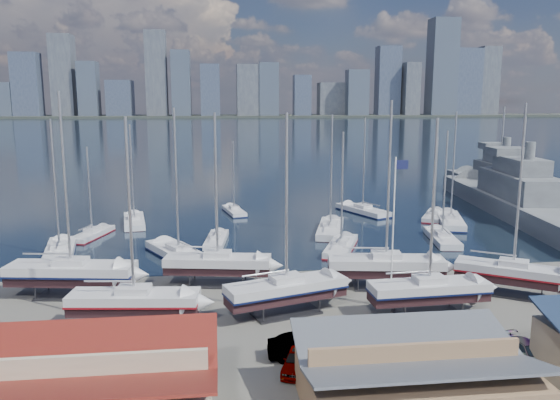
{
  "coord_description": "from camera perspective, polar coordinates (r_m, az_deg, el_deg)",
  "views": [
    {
      "loc": [
        -10.51,
        -52.55,
        16.95
      ],
      "look_at": [
        -3.37,
        8.0,
        5.94
      ],
      "focal_mm": 35.0,
      "sensor_mm": 36.0,
      "label": 1
    }
  ],
  "objects": [
    {
      "name": "ground",
      "position": [
        47.0,
        6.79,
        -10.98
      ],
      "size": [
        1400.0,
        1400.0,
        0.0
      ],
      "primitive_type": "plane",
      "color": "#605E59",
      "rests_on": "ground"
    },
    {
      "name": "car_d",
      "position": [
        40.84,
        24.52,
        -14.26
      ],
      "size": [
        2.62,
        4.75,
        1.3
      ],
      "primitive_type": "imported",
      "rotation": [
        0.0,
        0.0,
        0.19
      ],
      "color": "gray",
      "rests_on": "ground"
    },
    {
      "name": "sailboat_moored_2",
      "position": [
        78.97,
        -14.98,
        -2.27
      ],
      "size": [
        4.21,
        9.95,
        14.56
      ],
      "rotation": [
        0.0,
        0.0,
        1.73
      ],
      "color": "black",
      "rests_on": "water"
    },
    {
      "name": "sailboat_moored_8",
      "position": [
        84.79,
        8.64,
        -1.2
      ],
      "size": [
        6.8,
        10.47,
        15.25
      ],
      "rotation": [
        0.0,
        0.0,
        2.0
      ],
      "color": "black",
      "rests_on": "water"
    },
    {
      "name": "car_b",
      "position": [
        37.78,
        2.46,
        -15.1
      ],
      "size": [
        4.85,
        1.84,
        1.58
      ],
      "primitive_type": "imported",
      "rotation": [
        0.0,
        0.0,
        1.54
      ],
      "color": "gray",
      "rests_on": "ground"
    },
    {
      "name": "sailboat_moored_0",
      "position": [
        65.8,
        -21.99,
        -5.18
      ],
      "size": [
        4.9,
        10.98,
        15.87
      ],
      "rotation": [
        0.0,
        0.0,
        1.76
      ],
      "color": "black",
      "rests_on": "water"
    },
    {
      "name": "skyline",
      "position": [
        606.72,
        -6.62,
        12.27
      ],
      "size": [
        639.14,
        43.8,
        107.69
      ],
      "color": "#475166",
      "rests_on": "far_shore"
    },
    {
      "name": "sailboat_moored_6",
      "position": [
        63.64,
        6.39,
        -4.99
      ],
      "size": [
        6.07,
        9.86,
        14.29
      ],
      "rotation": [
        0.0,
        0.0,
        1.19
      ],
      "color": "black",
      "rests_on": "water"
    },
    {
      "name": "sailboat_moored_7",
      "position": [
        71.88,
        5.29,
        -3.18
      ],
      "size": [
        5.73,
        11.07,
        16.09
      ],
      "rotation": [
        0.0,
        0.0,
        1.3
      ],
      "color": "black",
      "rests_on": "water"
    },
    {
      "name": "sailboat_cradle_4",
      "position": [
        51.36,
        11.0,
        -6.73
      ],
      "size": [
        10.85,
        4.5,
        17.09
      ],
      "rotation": [
        0.0,
        0.0,
        -0.15
      ],
      "color": "#2D2D33",
      "rests_on": "ground"
    },
    {
      "name": "far_shore",
      "position": [
        612.85,
        -5.81,
        8.71
      ],
      "size": [
        1400.0,
        80.0,
        2.2
      ],
      "primitive_type": "cube",
      "color": "#2D332D",
      "rests_on": "ground"
    },
    {
      "name": "sailboat_moored_4",
      "position": [
        66.92,
        -6.66,
        -4.22
      ],
      "size": [
        3.2,
        8.26,
        12.16
      ],
      "rotation": [
        0.0,
        0.0,
        1.45
      ],
      "color": "black",
      "rests_on": "water"
    },
    {
      "name": "sailboat_moored_11",
      "position": [
        83.32,
        15.77,
        -1.67
      ],
      "size": [
        6.19,
        8.42,
        12.51
      ],
      "rotation": [
        0.0,
        0.0,
        1.05
      ],
      "color": "black",
      "rests_on": "water"
    },
    {
      "name": "sailboat_moored_5",
      "position": [
        84.13,
        -4.82,
        -1.2
      ],
      "size": [
        3.74,
        8.08,
        11.66
      ],
      "rotation": [
        0.0,
        0.0,
        1.78
      ],
      "color": "black",
      "rests_on": "water"
    },
    {
      "name": "sailboat_moored_1",
      "position": [
        73.2,
        -19.03,
        -3.47
      ],
      "size": [
        4.51,
        8.35,
        12.03
      ],
      "rotation": [
        0.0,
        0.0,
        1.27
      ],
      "color": "black",
      "rests_on": "water"
    },
    {
      "name": "sailboat_moored_10",
      "position": [
        80.05,
        17.37,
        -2.23
      ],
      "size": [
        6.23,
        11.35,
        16.35
      ],
      "rotation": [
        0.0,
        0.0,
        1.26
      ],
      "color": "black",
      "rests_on": "water"
    },
    {
      "name": "sailboat_cradle_1",
      "position": [
        43.4,
        -14.98,
        -10.18
      ],
      "size": [
        10.09,
        3.86,
        15.91
      ],
      "rotation": [
        0.0,
        0.0,
        -0.11
      ],
      "color": "#2D2D33",
      "rests_on": "ground"
    },
    {
      "name": "car_a",
      "position": [
        36.31,
        1.88,
        -16.32
      ],
      "size": [
        2.96,
        4.56,
        1.44
      ],
      "primitive_type": "imported",
      "rotation": [
        0.0,
        0.0,
        -0.32
      ],
      "color": "gray",
      "rests_on": "ground"
    },
    {
      "name": "sailboat_cradle_3",
      "position": [
        44.41,
        0.67,
        -9.33
      ],
      "size": [
        10.37,
        5.73,
        16.14
      ],
      "rotation": [
        0.0,
        0.0,
        0.31
      ],
      "color": "#2D2D33",
      "rests_on": "ground"
    },
    {
      "name": "naval_ship_east",
      "position": [
        90.1,
        23.61,
        -0.39
      ],
      "size": [
        13.68,
        50.31,
        18.47
      ],
      "rotation": [
        0.0,
        0.0,
        1.45
      ],
      "color": "slate",
      "rests_on": "water"
    },
    {
      "name": "sailboat_cradle_2",
      "position": [
        51.5,
        -6.52,
        -6.62
      ],
      "size": [
        10.14,
        4.39,
        16.02
      ],
      "rotation": [
        0.0,
        0.0,
        -0.17
      ],
      "color": "#2D2D33",
      "rests_on": "ground"
    },
    {
      "name": "sailboat_cradle_0",
      "position": [
        51.61,
        -20.96,
        -7.11
      ],
      "size": [
        11.48,
        4.79,
        17.85
      ],
      "rotation": [
        0.0,
        0.0,
        -0.15
      ],
      "color": "#2D2D33",
      "rests_on": "ground"
    },
    {
      "name": "car_c",
      "position": [
        41.25,
        17.18,
        -13.47
      ],
      "size": [
        2.42,
        4.99,
        1.37
      ],
      "primitive_type": "imported",
      "rotation": [
        0.0,
        0.0,
        0.03
      ],
      "color": "gray",
      "rests_on": "ground"
    },
    {
      "name": "naval_ship_west",
      "position": [
        110.21,
        21.89,
        1.53
      ],
      "size": [
        8.49,
        38.4,
        17.43
      ],
      "rotation": [
        0.0,
        0.0,
        1.51
      ],
      "color": "slate",
      "rests_on": "water"
    },
    {
      "name": "sailboat_cradle_6",
      "position": [
        52.73,
        23.17,
        -7.02
      ],
      "size": [
        9.64,
        7.65,
        15.78
      ],
      "rotation": [
        0.0,
        0.0,
        -0.58
      ],
      "color": "#2D2D33",
      "rests_on": "ground"
    },
    {
      "name": "shed_grey",
      "position": [
        32.17,
        13.82,
        -17.48
      ],
      "size": [
        12.6,
        8.4,
        4.17
      ],
      "color": "#8C6B4C",
      "rests_on": "ground"
    },
    {
      "name": "sailboat_cradle_5",
      "position": [
        45.92,
        15.3,
        -9.06
      ],
      "size": [
        9.85,
        3.22,
        15.74
      ],
      "rotation": [
        0.0,
        0.0,
        0.05
      ],
      "color": "#2D2D33",
      "rests_on": "ground"
    },
    {
      "name": "sailboat_moored_3",
      "position": [
        61.09,
        -10.53,
        -5.75
      ],
      "size": [
        8.32,
        11.57,
        17.11
      ],
      "rotation": [
        0.0,
        0.0,
        2.07
      ],
      "color": "black",
      "rests_on": "water"
    },
    {
      "name": "water",
      "position": [
        353.12,
        -5.06,
        7.43
      ],
      "size": [
        1400.0,
        600.0,
        0.4
      ],
      "primitive_type": "cube",
      "color": "#182738",
      "rests_on": "ground"
    },
    {
      "name": "shed_red",
      "position": [
        31.23,
        -20.85,
        -18.42
      ],
      "size": [
        14.7,
        9.45,
        4.51
      ],
      "color": "#BFB293",
      "rests_on": "ground"
    },
    {
      "name": "sailboat_moored_9",
      "position": [
        69.96,
        16.56,
        -3.94
      ],
      "size": [
        4.12,
        9.7,
        14.19
      ],
      "rotation": [
        0.0,
        0.0,
        1.41
      ],
      "color": "black",
      "rests_on": "water"
    },
    {
      "name": "flagpole",
      "position": [
        45.53,
        11.87,
        -2.23
      ],
      "size": [
        1.11,
        0.12,
        12.6
      ],
      "color": "white",
      "rests_on": "ground"
    }
  ]
}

